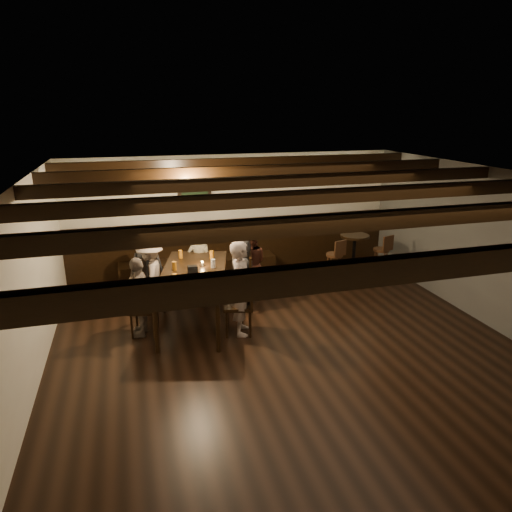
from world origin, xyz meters
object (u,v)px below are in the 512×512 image
object	(u,v)px
person_left_far	(139,297)
high_top_table	(354,251)
person_bench_right	(250,264)
person_right_far	(242,288)
bar_stool_left	(334,271)
chair_right_near	(240,292)
person_left_near	(151,275)
person_bench_left	(147,267)
chair_left_far	(143,318)
chair_left_near	(154,294)
person_right_near	(242,272)
chair_right_far	(240,315)
dining_table	(193,276)
bar_stool_right	(380,265)
person_bench_centre	(199,263)

from	to	relation	value
person_left_far	high_top_table	world-z (taller)	person_left_far
person_bench_right	person_right_far	world-z (taller)	person_right_far
person_left_far	bar_stool_left	distance (m)	3.64
chair_right_near	person_left_far	bearing A→B (deg)	121.48
chair_right_near	person_left_far	distance (m)	1.75
bar_stool_left	person_left_near	bearing A→B (deg)	161.96
person_left_far	person_bench_left	bearing A→B (deg)	-173.66
high_top_table	chair_left_far	bearing A→B (deg)	-164.79
chair_left_near	person_right_near	world-z (taller)	person_right_near
chair_left_near	chair_right_far	size ratio (longest dim) A/B	0.92
dining_table	person_bench_right	size ratio (longest dim) A/B	1.86
dining_table	person_right_far	bearing A→B (deg)	-30.96
chair_right_far	bar_stool_right	xyz separation A→B (m)	(3.10, 1.28, 0.07)
person_left_near	person_right_far	xyz separation A→B (m)	(1.24, -1.23, 0.11)
chair_left_near	person_bench_centre	world-z (taller)	person_bench_centre
person_right_near	high_top_table	distance (m)	2.42
person_bench_centre	person_left_far	size ratio (longest dim) A/B	0.99
chair_right_far	person_bench_right	bearing A→B (deg)	-7.60
person_left_near	person_right_near	world-z (taller)	person_right_near
person_bench_centre	person_bench_right	distance (m)	0.91
person_bench_right	person_bench_left	bearing A→B (deg)	0.00
person_right_near	bar_stool_left	bearing A→B (deg)	-65.06
chair_right_far	person_bench_right	distance (m)	1.40
person_bench_left	person_bench_right	xyz separation A→B (m)	(1.75, -0.43, 0.03)
person_bench_right	chair_right_far	bearing A→B (deg)	82.40
chair_right_far	person_left_far	bearing A→B (deg)	90.00
chair_left_near	chair_left_far	world-z (taller)	chair_left_near
person_left_far	chair_right_near	bearing A→B (deg)	121.48
person_bench_right	person_right_near	distance (m)	0.47
chair_left_near	chair_left_far	size ratio (longest dim) A/B	1.01
person_right_near	bar_stool_left	size ratio (longest dim) A/B	1.31
dining_table	chair_left_near	size ratio (longest dim) A/B	2.70
person_bench_right	person_left_far	world-z (taller)	person_bench_right
person_right_far	bar_stool_left	size ratio (longest dim) A/B	1.48
dining_table	chair_right_near	bearing A→B (deg)	32.01
dining_table	person_bench_left	world-z (taller)	person_bench_left
bar_stool_left	high_top_table	bearing A→B (deg)	4.36
person_left_far	bar_stool_right	world-z (taller)	person_left_far
chair_left_near	high_top_table	world-z (taller)	high_top_table
chair_right_far	person_bench_centre	bearing A→B (deg)	25.63
dining_table	person_bench_left	distance (m)	1.28
person_bench_right	bar_stool_left	distance (m)	1.62
chair_left_near	bar_stool_left	size ratio (longest dim) A/B	0.89
person_right_far	dining_table	bearing A→B (deg)	59.04
dining_table	person_left_near	xyz separation A→B (m)	(-0.62, 0.62, -0.14)
person_bench_right	chair_left_near	bearing A→B (deg)	15.54
person_bench_right	person_right_far	bearing A→B (deg)	83.66
person_right_near	high_top_table	world-z (taller)	person_right_near
person_bench_centre	person_left_near	size ratio (longest dim) A/B	0.99
chair_left_near	person_right_near	size ratio (longest dim) A/B	0.68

